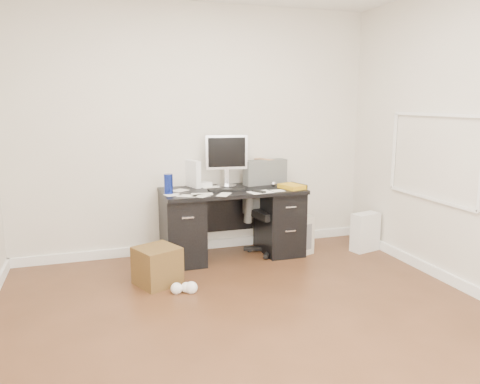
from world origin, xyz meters
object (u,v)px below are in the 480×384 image
(pc_tower, at_px, (295,232))
(keyboard, at_px, (226,189))
(lcd_monitor, at_px, (227,161))
(wicker_basket, at_px, (157,266))
(desk, at_px, (232,221))
(office_chair, at_px, (272,207))

(pc_tower, bearing_deg, keyboard, 161.60)
(lcd_monitor, distance_m, wicker_basket, 1.42)
(keyboard, xyz_separation_m, wicker_basket, (-0.81, -0.49, -0.58))
(desk, height_order, pc_tower, desk)
(desk, xyz_separation_m, pc_tower, (0.73, -0.03, -0.18))
(keyboard, distance_m, office_chair, 0.61)
(lcd_monitor, height_order, pc_tower, lcd_monitor)
(keyboard, height_order, office_chair, office_chair)
(office_chair, bearing_deg, wicker_basket, -167.30)
(desk, relative_size, pc_tower, 3.47)
(desk, height_order, keyboard, keyboard)
(keyboard, bearing_deg, desk, 41.19)
(wicker_basket, bearing_deg, desk, 31.88)
(pc_tower, relative_size, wicker_basket, 1.22)
(office_chair, bearing_deg, keyboard, 177.65)
(lcd_monitor, relative_size, pc_tower, 1.34)
(office_chair, relative_size, pc_tower, 2.37)
(desk, distance_m, pc_tower, 0.75)
(desk, relative_size, lcd_monitor, 2.59)
(keyboard, relative_size, pc_tower, 0.88)
(office_chair, bearing_deg, desk, 171.16)
(office_chair, distance_m, pc_tower, 0.40)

